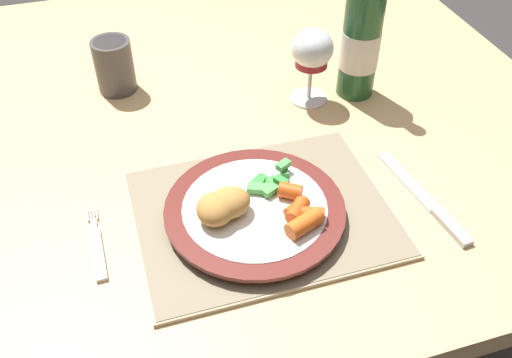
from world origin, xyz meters
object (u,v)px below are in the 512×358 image
table_knife (430,204)px  bottle (361,36)px  fork (97,248)px  drinking_cup (114,65)px  dinner_plate (258,210)px  dining_table (212,152)px  wine_glass (312,52)px

table_knife → bottle: bottle is taller
fork → table_knife: 0.45m
table_knife → drinking_cup: (-0.38, 0.42, 0.05)m
dinner_plate → drinking_cup: (-0.14, 0.38, 0.03)m
bottle → drinking_cup: 0.42m
table_knife → dining_table: bearing=128.0°
dinner_plate → fork: (-0.21, 0.01, -0.01)m
dinner_plate → wine_glass: wine_glass is taller
dining_table → fork: bearing=-129.5°
dinner_plate → bottle: 0.36m
wine_glass → bottle: 0.09m
dinner_plate → fork: size_ratio=1.88×
dinner_plate → bottle: size_ratio=0.84×
dinner_plate → bottle: bottle is taller
table_knife → drinking_cup: bearing=131.9°
dinner_plate → wine_glass: 0.31m
dining_table → dinner_plate: size_ratio=4.87×
dining_table → fork: 0.34m
wine_glass → drinking_cup: 0.34m
table_knife → wine_glass: bearing=103.1°
dinner_plate → drinking_cup: 0.40m
dinner_plate → table_knife: dinner_plate is taller
fork → dinner_plate: bearing=-2.4°
wine_glass → drinking_cup: size_ratio=1.40×
fork → drinking_cup: (0.07, 0.37, 0.05)m
dining_table → wine_glass: bearing=-5.1°
wine_glass → drinking_cup: bearing=157.5°
dining_table → drinking_cup: 0.22m
table_knife → fork: bearing=173.2°
bottle → drinking_cup: (-0.39, 0.13, -0.06)m
dinner_plate → drinking_cup: size_ratio=2.59×
dining_table → dinner_plate: 0.28m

